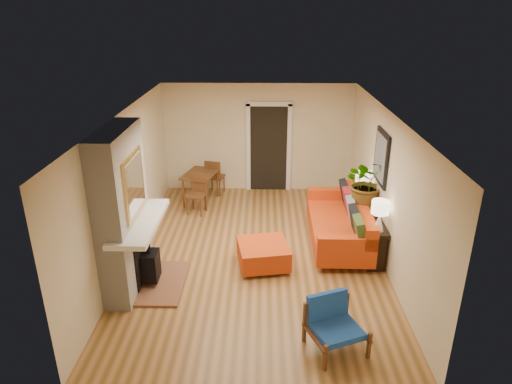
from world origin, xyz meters
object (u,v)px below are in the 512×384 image
at_px(sofa, 343,223).
at_px(lamp_near, 380,212).
at_px(ottoman, 263,254).
at_px(dining_table, 203,179).
at_px(houseplant, 367,182).
at_px(console_table, 368,220).
at_px(lamp_far, 363,182).
at_px(blue_chair, 333,321).

distance_m(sofa, lamp_near, 1.22).
relative_size(sofa, lamp_near, 4.37).
distance_m(ottoman, lamp_near, 2.10).
distance_m(ottoman, dining_table, 3.13).
relative_size(sofa, houseplant, 2.46).
bearing_deg(console_table, lamp_far, 90.00).
xyz_separation_m(ottoman, lamp_far, (1.93, 1.39, 0.82)).
bearing_deg(sofa, lamp_near, -65.72).
bearing_deg(lamp_near, console_table, 90.00).
bearing_deg(dining_table, houseplant, -28.61).
bearing_deg(dining_table, sofa, -33.01).
xyz_separation_m(blue_chair, lamp_far, (1.01, 3.38, 0.68)).
height_order(lamp_far, houseplant, houseplant).
xyz_separation_m(sofa, dining_table, (-2.89, 1.88, 0.16)).
bearing_deg(console_table, houseplant, 92.02).
bearing_deg(sofa, console_table, -26.14).
distance_m(dining_table, houseplant, 3.82).
height_order(blue_chair, dining_table, dining_table).
xyz_separation_m(sofa, houseplant, (0.41, 0.08, 0.80)).
distance_m(sofa, console_table, 0.50).
relative_size(console_table, lamp_near, 3.43).
height_order(sofa, houseplant, houseplant).
relative_size(ottoman, houseplant, 1.01).
bearing_deg(houseplant, sofa, -169.37).
relative_size(lamp_near, lamp_far, 1.00).
relative_size(lamp_far, houseplant, 0.56).
bearing_deg(ottoman, sofa, 31.11).
bearing_deg(console_table, blue_chair, -110.43).
bearing_deg(lamp_far, lamp_near, -90.00).
distance_m(blue_chair, dining_table, 5.32).
relative_size(console_table, lamp_far, 3.43).
bearing_deg(sofa, ottoman, -148.89).
bearing_deg(lamp_near, houseplant, 90.57).
relative_size(sofa, console_table, 1.28).
distance_m(console_table, lamp_far, 0.84).
xyz_separation_m(sofa, console_table, (0.42, -0.21, 0.17)).
bearing_deg(lamp_far, sofa, -131.50).
xyz_separation_m(ottoman, console_table, (1.93, 0.71, 0.33)).
relative_size(blue_chair, houseplant, 0.91).
relative_size(dining_table, lamp_near, 3.05).
height_order(sofa, ottoman, sofa).
bearing_deg(sofa, houseplant, 10.63).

